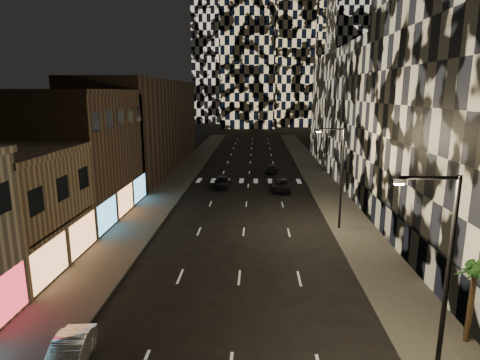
# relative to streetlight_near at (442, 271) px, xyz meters

# --- Properties ---
(sidewalk_left) EXTENTS (4.00, 120.00, 0.15)m
(sidewalk_left) POSITION_rel_streetlight_near_xyz_m (-18.35, 40.00, -5.28)
(sidewalk_left) COLOR #47443F
(sidewalk_left) RESTS_ON ground
(sidewalk_right) EXTENTS (4.00, 120.00, 0.15)m
(sidewalk_right) POSITION_rel_streetlight_near_xyz_m (1.65, 40.00, -5.28)
(sidewalk_right) COLOR #47443F
(sidewalk_right) RESTS_ON ground
(curb_left) EXTENTS (0.20, 120.00, 0.15)m
(curb_left) POSITION_rel_streetlight_near_xyz_m (-16.25, 40.00, -5.28)
(curb_left) COLOR #4C4C47
(curb_left) RESTS_ON ground
(curb_right) EXTENTS (0.20, 120.00, 0.15)m
(curb_right) POSITION_rel_streetlight_near_xyz_m (-0.45, 40.00, -5.28)
(curb_right) COLOR #4C4C47
(curb_right) RESTS_ON ground
(retail_brown) EXTENTS (10.00, 15.00, 12.00)m
(retail_brown) POSITION_rel_streetlight_near_xyz_m (-25.35, 23.50, 0.65)
(retail_brown) COLOR #483728
(retail_brown) RESTS_ON ground
(retail_filler_left) EXTENTS (10.00, 40.00, 14.00)m
(retail_filler_left) POSITION_rel_streetlight_near_xyz_m (-25.35, 50.00, 1.65)
(retail_filler_left) COLOR #483728
(retail_filler_left) RESTS_ON ground
(midrise_base) EXTENTS (0.60, 25.00, 3.00)m
(midrise_base) POSITION_rel_streetlight_near_xyz_m (3.95, 14.50, -3.85)
(midrise_base) COLOR #383838
(midrise_base) RESTS_ON ground
(midrise_filler_right) EXTENTS (16.00, 40.00, 18.00)m
(midrise_filler_right) POSITION_rel_streetlight_near_xyz_m (11.65, 47.00, 3.65)
(midrise_filler_right) COLOR #232326
(midrise_filler_right) RESTS_ON ground
(streetlight_near) EXTENTS (2.55, 0.25, 9.00)m
(streetlight_near) POSITION_rel_streetlight_near_xyz_m (0.00, 0.00, 0.00)
(streetlight_near) COLOR black
(streetlight_near) RESTS_ON sidewalk_right
(streetlight_far) EXTENTS (2.55, 0.25, 9.00)m
(streetlight_far) POSITION_rel_streetlight_near_xyz_m (0.00, 20.00, 0.00)
(streetlight_far) COLOR black
(streetlight_far) RESTS_ON sidewalk_right
(car_silver_parked) EXTENTS (1.93, 4.30, 1.37)m
(car_silver_parked) POSITION_rel_streetlight_near_xyz_m (-15.55, 0.61, -4.67)
(car_silver_parked) COLOR #AAAAB0
(car_silver_parked) RESTS_ON ground
(car_dark_midlane) EXTENTS (1.91, 4.61, 1.56)m
(car_dark_midlane) POSITION_rel_streetlight_near_xyz_m (-11.79, 35.64, -4.57)
(car_dark_midlane) COLOR black
(car_dark_midlane) RESTS_ON ground
(car_dark_oncoming) EXTENTS (2.24, 4.34, 1.20)m
(car_dark_oncoming) POSITION_rel_streetlight_near_xyz_m (-4.85, 46.25, -4.75)
(car_dark_oncoming) COLOR black
(car_dark_oncoming) RESTS_ON ground
(car_dark_rightlane) EXTENTS (2.41, 5.01, 1.38)m
(car_dark_rightlane) POSITION_rel_streetlight_near_xyz_m (-4.15, 34.31, -4.67)
(car_dark_rightlane) COLOR black
(car_dark_rightlane) RESTS_ON ground
(palm_tree) EXTENTS (2.14, 2.09, 4.18)m
(palm_tree) POSITION_rel_streetlight_near_xyz_m (3.15, 3.26, -1.75)
(palm_tree) COLOR #47331E
(palm_tree) RESTS_ON sidewalk_right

